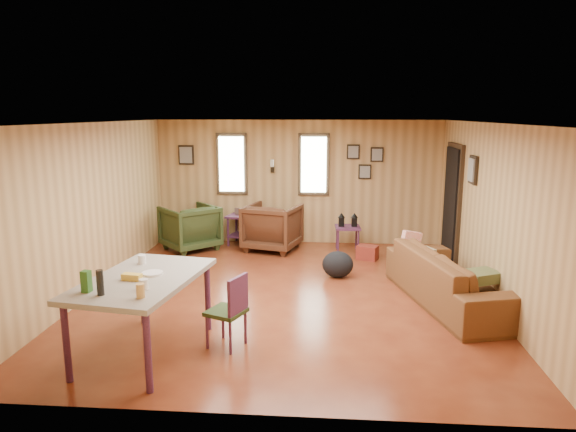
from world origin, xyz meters
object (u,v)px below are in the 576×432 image
object	(u,v)px
sofa	(452,269)
side_table	(348,225)
recliner_green	(190,225)
end_table	(243,224)
recliner_brown	(272,225)
dining_table	(142,284)

from	to	relation	value
sofa	side_table	xyz separation A→B (m)	(-1.30, 2.55, 0.02)
recliner_green	end_table	xyz separation A→B (m)	(0.94, 0.44, -0.06)
sofa	recliner_brown	xyz separation A→B (m)	(-2.70, 2.56, 0.01)
recliner_brown	dining_table	world-z (taller)	dining_table
recliner_green	dining_table	world-z (taller)	dining_table
end_table	side_table	xyz separation A→B (m)	(2.00, -0.35, 0.09)
side_table	dining_table	bearing A→B (deg)	-118.04
dining_table	recliner_green	bearing A→B (deg)	107.34
recliner_brown	end_table	distance (m)	0.71
sofa	end_table	bearing A→B (deg)	34.48
side_table	recliner_green	bearing A→B (deg)	-178.27
sofa	recliner_green	xyz separation A→B (m)	(-4.24, 2.47, -0.01)
sofa	end_table	size ratio (longest dim) A/B	3.35
side_table	dining_table	world-z (taller)	dining_table
recliner_green	end_table	world-z (taller)	recliner_green
sofa	recliner_brown	size ratio (longest dim) A/B	2.52
recliner_brown	recliner_green	world-z (taller)	recliner_brown
sofa	recliner_brown	distance (m)	3.72
dining_table	sofa	bearing A→B (deg)	34.86
recliner_brown	recliner_green	bearing A→B (deg)	19.15
dining_table	recliner_brown	bearing A→B (deg)	86.91
dining_table	end_table	bearing A→B (deg)	95.09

